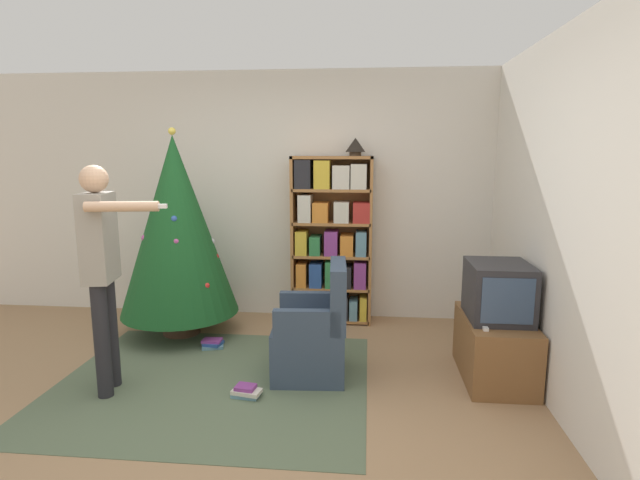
% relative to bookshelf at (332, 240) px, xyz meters
% --- Properties ---
extents(ground_plane, '(14.00, 14.00, 0.00)m').
position_rel_bookshelf_xyz_m(ground_plane, '(-0.51, -2.02, -0.87)').
color(ground_plane, '#9E7A56').
extents(wall_back, '(8.00, 0.10, 2.60)m').
position_rel_bookshelf_xyz_m(wall_back, '(-0.51, 0.24, 0.43)').
color(wall_back, silver).
rests_on(wall_back, ground_plane).
extents(wall_right, '(0.10, 8.00, 2.60)m').
position_rel_bookshelf_xyz_m(wall_right, '(1.70, -2.02, 0.43)').
color(wall_right, silver).
rests_on(wall_right, ground_plane).
extents(area_rug, '(2.38, 2.04, 0.01)m').
position_rel_bookshelf_xyz_m(area_rug, '(-0.81, -1.53, -0.86)').
color(area_rug, '#56664C').
rests_on(area_rug, ground_plane).
extents(bookshelf, '(0.83, 0.31, 1.73)m').
position_rel_bookshelf_xyz_m(bookshelf, '(0.00, 0.00, 0.00)').
color(bookshelf, '#A8703D').
rests_on(bookshelf, ground_plane).
extents(tv_stand, '(0.49, 0.86, 0.49)m').
position_rel_bookshelf_xyz_m(tv_stand, '(1.38, -1.23, -0.62)').
color(tv_stand, brown).
rests_on(tv_stand, ground_plane).
extents(television, '(0.45, 0.54, 0.44)m').
position_rel_bookshelf_xyz_m(television, '(1.38, -1.23, -0.16)').
color(television, '#28282D').
rests_on(television, tv_stand).
extents(game_remote, '(0.04, 0.12, 0.02)m').
position_rel_bookshelf_xyz_m(game_remote, '(1.23, -1.49, -0.36)').
color(game_remote, white).
rests_on(game_remote, tv_stand).
extents(christmas_tree, '(1.12, 1.12, 1.99)m').
position_rel_bookshelf_xyz_m(christmas_tree, '(-1.44, -0.51, 0.20)').
color(christmas_tree, '#4C3323').
rests_on(christmas_tree, ground_plane).
extents(armchair, '(0.61, 0.60, 0.92)m').
position_rel_bookshelf_xyz_m(armchair, '(-0.04, -1.32, -0.55)').
color(armchair, '#334256').
rests_on(armchair, ground_plane).
extents(standing_person, '(0.68, 0.46, 1.68)m').
position_rel_bookshelf_xyz_m(standing_person, '(-1.53, -1.73, 0.13)').
color(standing_person, '#232328').
rests_on(standing_person, ground_plane).
extents(table_lamp, '(0.20, 0.20, 0.18)m').
position_rel_bookshelf_xyz_m(table_lamp, '(0.23, 0.01, 0.96)').
color(table_lamp, '#473828').
rests_on(table_lamp, bookshelf).
extents(book_pile_near_tree, '(0.22, 0.19, 0.08)m').
position_rel_bookshelf_xyz_m(book_pile_near_tree, '(-1.02, -0.85, -0.83)').
color(book_pile_near_tree, '#5B899E').
rests_on(book_pile_near_tree, ground_plane).
extents(book_pile_by_chair, '(0.23, 0.17, 0.09)m').
position_rel_bookshelf_xyz_m(book_pile_by_chair, '(-0.49, -1.73, -0.83)').
color(book_pile_by_chair, '#5B899E').
rests_on(book_pile_by_chair, ground_plane).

